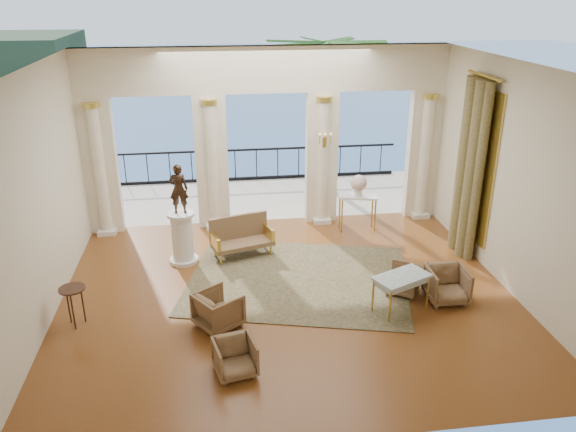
{
  "coord_description": "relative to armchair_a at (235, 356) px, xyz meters",
  "views": [
    {
      "loc": [
        -1.34,
        -9.8,
        5.79
      ],
      "look_at": [
        0.08,
        0.6,
        1.48
      ],
      "focal_mm": 35.0,
      "sensor_mm": 36.0,
      "label": 1
    }
  ],
  "objects": [
    {
      "name": "sea",
      "position": [
        1.17,
        62.33,
        -6.32
      ],
      "size": [
        160.0,
        160.0,
        0.0
      ],
      "primitive_type": "plane",
      "color": "navy",
      "rests_on": "ground"
    },
    {
      "name": "armchair_d",
      "position": [
        -0.23,
        1.4,
        0.05
      ],
      "size": [
        0.97,
        0.99,
        0.75
      ],
      "primitive_type": "imported",
      "rotation": [
        0.0,
        0.0,
        2.18
      ],
      "color": "#4C3A24",
      "rests_on": "ground"
    },
    {
      "name": "statue",
      "position": [
        -0.96,
        4.13,
        1.42
      ],
      "size": [
        0.42,
        0.29,
        1.11
      ],
      "primitive_type": "imported",
      "rotation": [
        0.0,
        0.0,
        3.08
      ],
      "color": "#2F1F15",
      "rests_on": "pedestal"
    },
    {
      "name": "armchair_a",
      "position": [
        0.0,
        0.0,
        0.0
      ],
      "size": [
        0.74,
        0.71,
        0.65
      ],
      "primitive_type": "imported",
      "rotation": [
        0.0,
        0.0,
        0.22
      ],
      "color": "#4C3A24",
      "rests_on": "ground"
    },
    {
      "name": "pedestal",
      "position": [
        -0.96,
        4.13,
        0.25
      ],
      "size": [
        0.65,
        0.65,
        1.19
      ],
      "color": "silver",
      "rests_on": "ground"
    },
    {
      "name": "balustrade",
      "position": [
        1.17,
        9.73,
        0.08
      ],
      "size": [
        9.0,
        0.06,
        1.03
      ],
      "color": "black",
      "rests_on": "terrace"
    },
    {
      "name": "floor",
      "position": [
        1.17,
        2.33,
        -0.32
      ],
      "size": [
        9.0,
        9.0,
        0.0
      ],
      "primitive_type": "plane",
      "color": "#4F2A13",
      "rests_on": "ground"
    },
    {
      "name": "palm_tree",
      "position": [
        3.17,
        8.93,
        3.77
      ],
      "size": [
        2.0,
        2.0,
        4.5
      ],
      "color": "#4C3823",
      "rests_on": "terrace"
    },
    {
      "name": "curtain",
      "position": [
        5.46,
        3.83,
        1.69
      ],
      "size": [
        0.33,
        1.4,
        4.09
      ],
      "color": "#4F4F25",
      "rests_on": "ground"
    },
    {
      "name": "arcade",
      "position": [
        1.17,
        6.15,
        2.26
      ],
      "size": [
        9.0,
        0.56,
        4.5
      ],
      "color": "beige",
      "rests_on": "ground"
    },
    {
      "name": "window_frame",
      "position": [
        5.64,
        3.83,
        1.78
      ],
      "size": [
        0.04,
        1.6,
        3.4
      ],
      "primitive_type": "cube",
      "color": "gold",
      "rests_on": "room_walls"
    },
    {
      "name": "console_table",
      "position": [
        3.37,
        5.38,
        0.44
      ],
      "size": [
        1.03,
        0.61,
        0.92
      ],
      "rotation": [
        0.0,
        0.0,
        -0.26
      ],
      "color": "silver",
      "rests_on": "ground"
    },
    {
      "name": "settee",
      "position": [
        0.36,
        4.32,
        0.13
      ],
      "size": [
        1.5,
        0.96,
        0.92
      ],
      "rotation": [
        0.0,
        0.0,
        0.29
      ],
      "color": "#4C3A24",
      "rests_on": "ground"
    },
    {
      "name": "urn",
      "position": [
        3.37,
        5.38,
        0.9
      ],
      "size": [
        0.41,
        0.41,
        0.54
      ],
      "color": "white",
      "rests_on": "console_table"
    },
    {
      "name": "game_table",
      "position": [
        3.23,
        1.5,
        0.33
      ],
      "size": [
        1.21,
        0.97,
        0.73
      ],
      "rotation": [
        0.0,
        0.0,
        0.44
      ],
      "color": "#8DA3B2",
      "rests_on": "ground"
    },
    {
      "name": "armchair_c",
      "position": [
        3.49,
        2.14,
        -0.01
      ],
      "size": [
        0.82,
        0.83,
        0.63
      ],
      "primitive_type": "imported",
      "rotation": [
        0.0,
        0.0,
        -2.14
      ],
      "color": "#4C3A24",
      "rests_on": "ground"
    },
    {
      "name": "wall_sconce",
      "position": [
        2.57,
        5.84,
        1.9
      ],
      "size": [
        0.3,
        0.11,
        0.33
      ],
      "color": "gold",
      "rests_on": "arcade"
    },
    {
      "name": "rug",
      "position": [
        1.48,
        2.94,
        -0.31
      ],
      "size": [
        5.3,
        4.57,
        0.02
      ],
      "primitive_type": "cube",
      "rotation": [
        0.0,
        0.0,
        -0.25
      ],
      "color": "#2B3018",
      "rests_on": "ground"
    },
    {
      "name": "armchair_b",
      "position": [
        4.25,
        1.7,
        0.06
      ],
      "size": [
        0.76,
        0.72,
        0.77
      ],
      "primitive_type": "imported",
      "rotation": [
        0.0,
        0.0,
        -0.02
      ],
      "color": "#4C3A24",
      "rests_on": "ground"
    },
    {
      "name": "side_table",
      "position": [
        -2.83,
        1.81,
        0.33
      ],
      "size": [
        0.47,
        0.47,
        0.76
      ],
      "color": "black",
      "rests_on": "ground"
    },
    {
      "name": "terrace",
      "position": [
        1.17,
        8.13,
        -0.37
      ],
      "size": [
        10.0,
        3.6,
        0.1
      ],
      "primitive_type": "cube",
      "color": "#B5AA94",
      "rests_on": "ground"
    },
    {
      "name": "room_walls",
      "position": [
        1.17,
        1.21,
        2.55
      ],
      "size": [
        9.0,
        9.0,
        9.0
      ],
      "color": "beige",
      "rests_on": "ground"
    }
  ]
}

